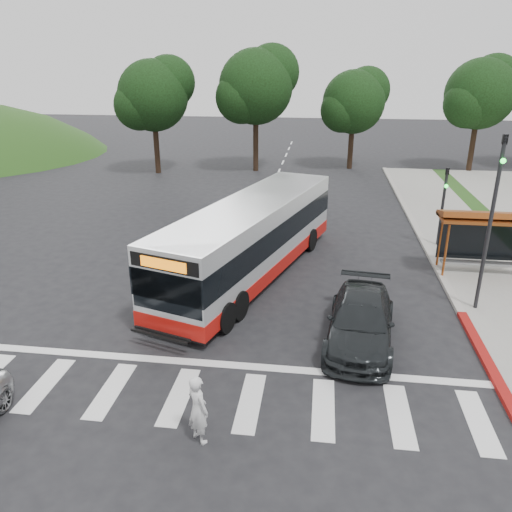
# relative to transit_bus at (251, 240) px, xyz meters

# --- Properties ---
(ground) EXTENTS (140.00, 140.00, 0.00)m
(ground) POSITION_rel_transit_bus_xyz_m (-0.81, -3.67, -1.63)
(ground) COLOR black
(ground) RESTS_ON ground
(sidewalk_east) EXTENTS (4.00, 40.00, 0.12)m
(sidewalk_east) POSITION_rel_transit_bus_xyz_m (10.19, 4.33, -1.57)
(sidewalk_east) COLOR gray
(sidewalk_east) RESTS_ON ground
(curb_east) EXTENTS (0.30, 40.00, 0.15)m
(curb_east) POSITION_rel_transit_bus_xyz_m (8.19, 4.33, -1.56)
(curb_east) COLOR #9E9991
(curb_east) RESTS_ON ground
(curb_east_red) EXTENTS (0.32, 6.00, 0.15)m
(curb_east_red) POSITION_rel_transit_bus_xyz_m (8.19, -5.67, -1.56)
(curb_east_red) COLOR maroon
(curb_east_red) RESTS_ON ground
(crosswalk_ladder) EXTENTS (18.00, 2.60, 0.01)m
(crosswalk_ladder) POSITION_rel_transit_bus_xyz_m (-0.81, -8.67, -1.63)
(crosswalk_ladder) COLOR silver
(crosswalk_ladder) RESTS_ON ground
(bus_shelter) EXTENTS (4.20, 1.60, 2.86)m
(bus_shelter) POSITION_rel_transit_bus_xyz_m (9.99, 1.43, 0.72)
(bus_shelter) COLOR brown
(bus_shelter) RESTS_ON sidewalk_east
(traffic_signal_ne_tall) EXTENTS (0.18, 0.37, 6.50)m
(traffic_signal_ne_tall) POSITION_rel_transit_bus_xyz_m (8.79, -2.18, 2.25)
(traffic_signal_ne_tall) COLOR black
(traffic_signal_ne_tall) RESTS_ON ground
(traffic_signal_ne_short) EXTENTS (0.18, 0.37, 4.00)m
(traffic_signal_ne_short) POSITION_rel_transit_bus_xyz_m (8.79, 4.82, 0.85)
(traffic_signal_ne_short) COLOR black
(traffic_signal_ne_short) RESTS_ON ground
(tree_ne_a) EXTENTS (6.16, 5.74, 9.30)m
(tree_ne_a) POSITION_rel_transit_bus_xyz_m (15.27, 24.39, 4.76)
(tree_ne_a) COLOR black
(tree_ne_a) RESTS_ON parking_lot
(tree_north_a) EXTENTS (6.60, 6.15, 10.17)m
(tree_north_a) POSITION_rel_transit_bus_xyz_m (-2.73, 22.40, 5.29)
(tree_north_a) COLOR black
(tree_north_a) RESTS_ON ground
(tree_north_b) EXTENTS (5.72, 5.33, 8.43)m
(tree_north_b) POSITION_rel_transit_bus_xyz_m (5.26, 24.39, 4.03)
(tree_north_b) COLOR black
(tree_north_b) RESTS_ON ground
(tree_north_c) EXTENTS (6.16, 5.74, 9.30)m
(tree_north_c) POSITION_rel_transit_bus_xyz_m (-10.73, 20.39, 4.66)
(tree_north_c) COLOR black
(tree_north_c) RESTS_ON ground
(transit_bus) EXTENTS (6.39, 12.87, 3.26)m
(transit_bus) POSITION_rel_transit_bus_xyz_m (0.00, 0.00, 0.00)
(transit_bus) COLOR silver
(transit_bus) RESTS_ON ground
(pedestrian) EXTENTS (0.79, 0.77, 1.83)m
(pedestrian) POSITION_rel_transit_bus_xyz_m (0.16, -10.27, -0.72)
(pedestrian) COLOR silver
(pedestrian) RESTS_ON ground
(dark_sedan) EXTENTS (2.69, 5.42, 1.51)m
(dark_sedan) POSITION_rel_transit_bus_xyz_m (4.34, -5.00, -0.88)
(dark_sedan) COLOR black
(dark_sedan) RESTS_ON ground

